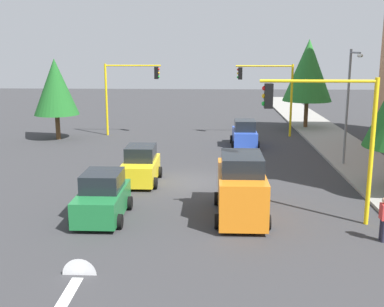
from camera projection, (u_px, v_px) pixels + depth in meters
The scene contains 14 objects.
ground_plane at pixel (190, 182), 25.85m from camera, with size 120.00×120.00×0.00m, color #353538.
sidewalk_kerb at pixel (360, 161), 30.27m from camera, with size 80.00×4.00×0.15m, color gray.
lane_arrow_near at pixel (75, 283), 14.74m from camera, with size 2.40×1.10×1.10m.
traffic_signal_far_left at pixel (269, 86), 38.39m from camera, with size 0.36×4.59×5.81m.
traffic_signal_near_left at pixel (329, 122), 18.85m from camera, with size 0.36×4.59×5.95m.
traffic_signal_far_right at pixel (128, 85), 38.86m from camera, with size 0.36×4.59×5.83m.
street_lamp_curbside at pixel (350, 95), 28.05m from camera, with size 2.15×0.28×7.00m.
tree_opposite_side at pixel (55, 87), 37.13m from camera, with size 3.46×3.46×6.29m.
tree_roadside_far at pixel (308, 70), 41.91m from camera, with size 4.29×4.29×7.84m.
delivery_van_orange at pixel (241, 188), 20.28m from camera, with size 4.80×2.22×2.77m.
car_yellow at pixel (141, 166), 25.59m from camera, with size 3.65×2.02×1.98m.
car_green at pixel (102, 198), 20.20m from camera, with size 3.78×2.09×1.98m.
car_blue at pixel (244, 134), 35.02m from camera, with size 3.71×1.97×1.98m.
pedestrian_crossing at pixel (384, 218), 17.74m from camera, with size 0.40×0.24×1.70m.
Camera 1 is at (24.89, 1.17, 7.05)m, focal length 44.93 mm.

